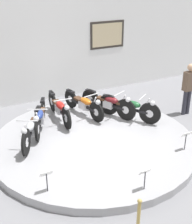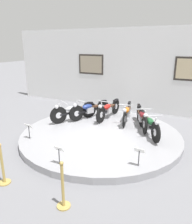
{
  "view_description": "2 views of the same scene",
  "coord_description": "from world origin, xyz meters",
  "views": [
    {
      "loc": [
        -3.23,
        -6.58,
        4.36
      ],
      "look_at": [
        0.07,
        -0.0,
        0.97
      ],
      "focal_mm": 50.0,
      "sensor_mm": 36.0,
      "label": 1
    },
    {
      "loc": [
        3.1,
        -6.31,
        3.13
      ],
      "look_at": [
        -0.17,
        -0.04,
        0.92
      ],
      "focal_mm": 35.0,
      "sensor_mm": 36.0,
      "label": 2
    }
  ],
  "objects": [
    {
      "name": "stanchion_post_left_of_entry",
      "position": [
        -0.85,
        -3.39,
        0.34
      ],
      "size": [
        0.28,
        0.28,
        1.02
      ],
      "color": "tan",
      "rests_on": "ground_plane"
    },
    {
      "name": "motorcycle_silver",
      "position": [
        -1.5,
        0.58,
        0.6
      ],
      "size": [
        1.05,
        1.79,
        0.81
      ],
      "color": "black",
      "rests_on": "display_platform"
    },
    {
      "name": "motorcycle_red",
      "position": [
        -0.4,
        1.49,
        0.6
      ],
      "size": [
        0.54,
        2.02,
        0.81
      ],
      "color": "black",
      "rests_on": "display_platform"
    },
    {
      "name": "display_platform",
      "position": [
        0.0,
        0.0,
        0.1
      ],
      "size": [
        5.45,
        5.45,
        0.2
      ],
      "primitive_type": "cylinder",
      "color": "#99999E",
      "rests_on": "ground_plane"
    },
    {
      "name": "info_placard_front_right",
      "position": [
        1.81,
        -1.54,
        0.57
      ],
      "size": [
        0.26,
        0.11,
        0.51
      ],
      "color": "#333338",
      "rests_on": "display_platform"
    },
    {
      "name": "info_placard_front_centre",
      "position": [
        0.0,
        -2.38,
        0.57
      ],
      "size": [
        0.26,
        0.11,
        0.51
      ],
      "color": "#333338",
      "rests_on": "display_platform"
    },
    {
      "name": "motorcycle_blue",
      "position": [
        -1.1,
        1.16,
        0.59
      ],
      "size": [
        0.86,
        1.85,
        0.8
      ],
      "color": "black",
      "rests_on": "display_platform"
    },
    {
      "name": "back_wall",
      "position": [
        0.0,
        3.79,
        1.94
      ],
      "size": [
        14.0,
        0.22,
        3.88
      ],
      "color": "white",
      "rests_on": "ground_plane"
    },
    {
      "name": "motorcycle_maroon",
      "position": [
        1.1,
        1.16,
        0.6
      ],
      "size": [
        0.92,
        1.85,
        0.81
      ],
      "color": "black",
      "rests_on": "display_platform"
    },
    {
      "name": "info_placard_front_left",
      "position": [
        -1.81,
        -1.54,
        0.57
      ],
      "size": [
        0.26,
        0.11,
        0.51
      ],
      "color": "#333338",
      "rests_on": "display_platform"
    },
    {
      "name": "stanchion_post_right_of_entry",
      "position": [
        0.85,
        -3.39,
        0.34
      ],
      "size": [
        0.28,
        0.28,
        1.02
      ],
      "color": "tan",
      "rests_on": "ground_plane"
    },
    {
      "name": "motorcycle_orange",
      "position": [
        0.4,
        1.49,
        0.58
      ],
      "size": [
        0.59,
        1.94,
        0.79
      ],
      "color": "black",
      "rests_on": "display_platform"
    },
    {
      "name": "motorcycle_green",
      "position": [
        1.5,
        0.58,
        0.59
      ],
      "size": [
        1.18,
        1.69,
        0.81
      ],
      "color": "black",
      "rests_on": "display_platform"
    },
    {
      "name": "ground_plane",
      "position": [
        0.0,
        0.0,
        0.0
      ],
      "size": [
        60.0,
        60.0,
        0.0
      ],
      "primitive_type": "plane",
      "color": "slate"
    }
  ]
}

